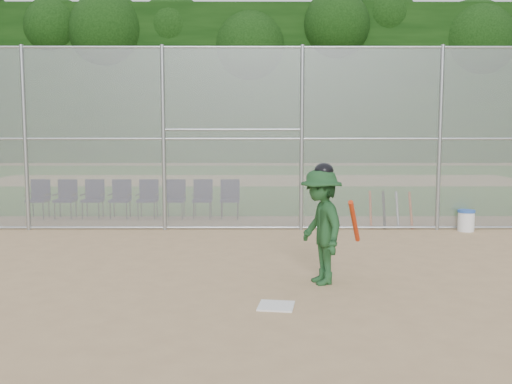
{
  "coord_description": "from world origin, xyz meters",
  "views": [
    {
      "loc": [
        -0.02,
        -7.41,
        2.14
      ],
      "look_at": [
        0.0,
        2.5,
        1.1
      ],
      "focal_mm": 40.0,
      "sensor_mm": 36.0,
      "label": 1
    }
  ],
  "objects_px": {
    "water_cooler": "(466,220)",
    "home_plate": "(276,306)",
    "batter_at_plate": "(321,226)",
    "chair_0": "(38,199)"
  },
  "relations": [
    {
      "from": "water_cooler",
      "to": "home_plate",
      "type": "bearing_deg",
      "value": -128.83
    },
    {
      "from": "home_plate",
      "to": "water_cooler",
      "type": "bearing_deg",
      "value": 51.17
    },
    {
      "from": "batter_at_plate",
      "to": "chair_0",
      "type": "distance_m",
      "value": 8.83
    },
    {
      "from": "home_plate",
      "to": "batter_at_plate",
      "type": "distance_m",
      "value": 1.53
    },
    {
      "from": "water_cooler",
      "to": "chair_0",
      "type": "relative_size",
      "value": 0.49
    },
    {
      "from": "water_cooler",
      "to": "chair_0",
      "type": "height_order",
      "value": "chair_0"
    },
    {
      "from": "batter_at_plate",
      "to": "water_cooler",
      "type": "distance_m",
      "value": 5.66
    },
    {
      "from": "batter_at_plate",
      "to": "chair_0",
      "type": "bearing_deg",
      "value": 135.87
    },
    {
      "from": "batter_at_plate",
      "to": "chair_0",
      "type": "xyz_separation_m",
      "value": [
        -6.34,
        6.15,
        -0.35
      ]
    },
    {
      "from": "home_plate",
      "to": "water_cooler",
      "type": "height_order",
      "value": "water_cooler"
    }
  ]
}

